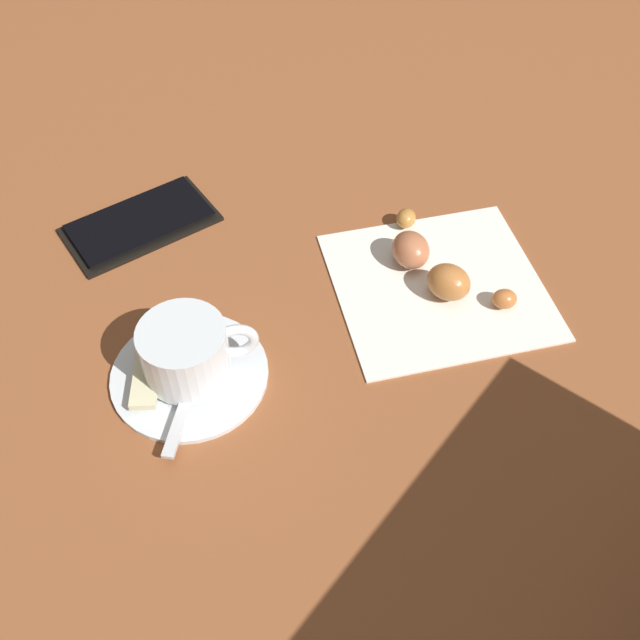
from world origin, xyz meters
name	(u,v)px	position (x,y,z in m)	size (l,w,h in m)	color
ground_plane	(320,333)	(0.00, 0.00, 0.00)	(1.80, 1.80, 0.00)	brown
saucer	(189,371)	(0.11, 0.00, 0.00)	(0.12, 0.12, 0.01)	white
espresso_cup	(186,349)	(0.11, 0.00, 0.03)	(0.09, 0.07, 0.05)	white
teaspoon	(198,365)	(0.10, 0.00, 0.01)	(0.08, 0.11, 0.01)	silver
sugar_packet	(147,371)	(0.14, -0.01, 0.01)	(0.07, 0.02, 0.01)	beige
napkin	(438,285)	(-0.11, -0.01, 0.00)	(0.18, 0.17, 0.00)	white
croissant	(433,264)	(-0.11, -0.02, 0.02)	(0.08, 0.15, 0.03)	#BB7C37
cell_phone	(140,223)	(0.10, -0.18, 0.00)	(0.15, 0.10, 0.01)	black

